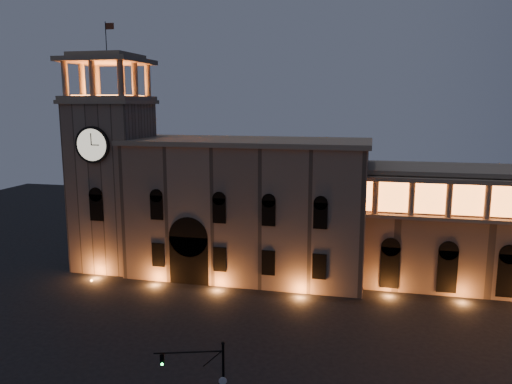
% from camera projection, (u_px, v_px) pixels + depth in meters
% --- Properties ---
extents(ground, '(160.00, 160.00, 0.00)m').
position_uv_depth(ground, '(210.00, 353.00, 44.67)').
color(ground, black).
rests_on(ground, ground).
extents(government_building, '(30.80, 12.80, 17.60)m').
position_uv_depth(government_building, '(247.00, 207.00, 64.63)').
color(government_building, '#836955').
rests_on(government_building, ground).
extents(clock_tower, '(9.80, 9.80, 32.40)m').
position_uv_depth(clock_tower, '(113.00, 175.00, 67.16)').
color(clock_tower, '#836955').
rests_on(clock_tower, ground).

